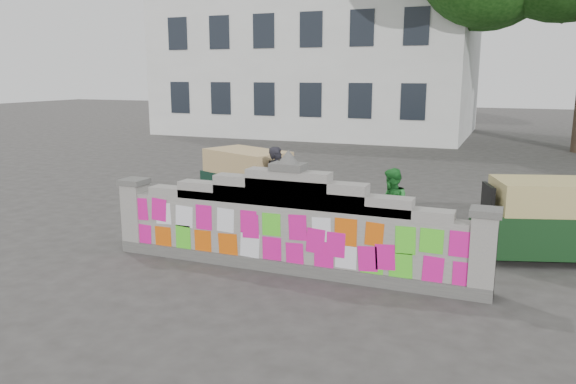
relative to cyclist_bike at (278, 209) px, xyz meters
name	(u,v)px	position (x,y,z in m)	size (l,w,h in m)	color
ground	(288,270)	(1.15, -2.22, -0.44)	(100.00, 100.00, 0.00)	#383533
parapet_wall	(288,227)	(1.15, -2.23, 0.31)	(6.48, 0.44, 2.01)	#4C4C49
building	(321,59)	(-5.85, 19.76, 3.57)	(16.00, 10.00, 8.90)	silver
cyclist_bike	(278,209)	(0.00, 0.00, 0.00)	(0.58, 1.68, 0.88)	black
cyclist_rider	(278,195)	(0.00, 0.00, 0.31)	(0.54, 0.36, 1.49)	black
pedestrian	(391,207)	(2.39, -0.13, 0.29)	(0.71, 0.56, 1.47)	#24862F
rickshaw_left	(249,179)	(-1.36, 1.46, 0.29)	(2.63, 1.95, 1.42)	black
rickshaw_right	(549,219)	(5.12, 0.05, 0.29)	(2.61, 1.78, 1.40)	black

